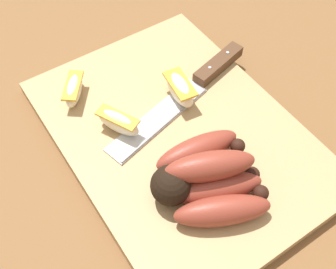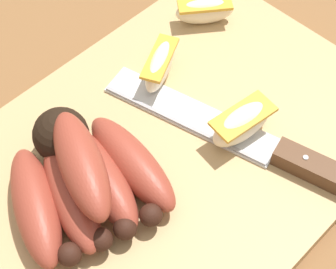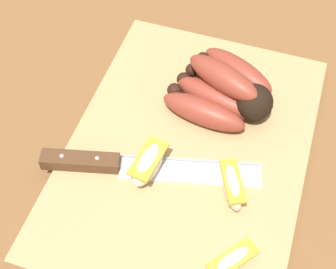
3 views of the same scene
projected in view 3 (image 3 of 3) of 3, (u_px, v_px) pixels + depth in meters
The scene contains 7 objects.
ground_plane at pixel (203, 156), 0.66m from camera, with size 6.00×6.00×0.00m, color brown.
cutting_board at pixel (187, 153), 0.66m from camera, with size 0.43×0.31×0.02m, color tan.
banana_bunch at pixel (225, 90), 0.67m from camera, with size 0.15×0.15×0.07m.
chefs_knife at pixel (118, 164), 0.63m from camera, with size 0.10×0.28×0.02m.
apple_wedge_near at pixel (149, 163), 0.61m from camera, with size 0.07×0.04×0.04m.
apple_wedge_middle at pixel (232, 185), 0.59m from camera, with size 0.07×0.05×0.04m.
apple_wedge_far at pixel (232, 262), 0.54m from camera, with size 0.06×0.06×0.03m.
Camera 3 is at (-0.36, -0.07, 0.56)m, focal length 52.68 mm.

